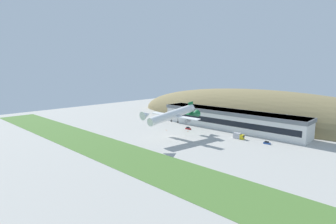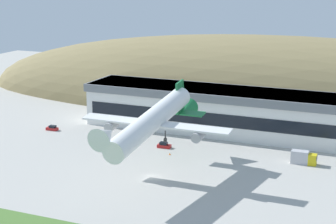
{
  "view_description": "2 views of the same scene",
  "coord_description": "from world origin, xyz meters",
  "px_view_note": "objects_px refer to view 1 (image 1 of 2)",
  "views": [
    {
      "loc": [
        106.67,
        -116.9,
        41.14
      ],
      "look_at": [
        -2.9,
        -1.69,
        15.53
      ],
      "focal_mm": 28.0,
      "sensor_mm": 36.0,
      "label": 1
    },
    {
      "loc": [
        52.7,
        -114.52,
        47.71
      ],
      "look_at": [
        2.31,
        4.48,
        15.32
      ],
      "focal_mm": 60.0,
      "sensor_mm": 36.0,
      "label": 2
    }
  ],
  "objects_px": {
    "service_car_0": "(153,121)",
    "service_car_2": "(267,143)",
    "traffic_cone_1": "(166,130)",
    "terminal_building": "(229,118)",
    "traffic_cone_0": "(188,131)",
    "fuel_truck": "(239,136)",
    "cargo_airplane": "(174,115)",
    "service_car_1": "(188,128)"
  },
  "relations": [
    {
      "from": "service_car_0",
      "to": "service_car_2",
      "type": "height_order",
      "value": "service_car_0"
    },
    {
      "from": "service_car_0",
      "to": "traffic_cone_1",
      "type": "relative_size",
      "value": 6.44
    },
    {
      "from": "terminal_building",
      "to": "service_car_2",
      "type": "height_order",
      "value": "terminal_building"
    },
    {
      "from": "traffic_cone_0",
      "to": "traffic_cone_1",
      "type": "bearing_deg",
      "value": -148.55
    },
    {
      "from": "service_car_2",
      "to": "traffic_cone_1",
      "type": "relative_size",
      "value": 6.51
    },
    {
      "from": "service_car_2",
      "to": "traffic_cone_1",
      "type": "xyz_separation_m",
      "value": [
        -64.29,
        -14.9,
        -0.34
      ]
    },
    {
      "from": "service_car_2",
      "to": "traffic_cone_1",
      "type": "height_order",
      "value": "service_car_2"
    },
    {
      "from": "terminal_building",
      "to": "fuel_truck",
      "type": "bearing_deg",
      "value": -47.63
    },
    {
      "from": "service_car_2",
      "to": "traffic_cone_0",
      "type": "xyz_separation_m",
      "value": [
        -51.54,
        -7.1,
        -0.34
      ]
    },
    {
      "from": "traffic_cone_0",
      "to": "traffic_cone_1",
      "type": "xyz_separation_m",
      "value": [
        -12.75,
        -7.8,
        0.0
      ]
    },
    {
      "from": "traffic_cone_0",
      "to": "cargo_airplane",
      "type": "bearing_deg",
      "value": -79.65
    },
    {
      "from": "service_car_2",
      "to": "traffic_cone_0",
      "type": "bearing_deg",
      "value": -172.15
    },
    {
      "from": "terminal_building",
      "to": "service_car_0",
      "type": "xyz_separation_m",
      "value": [
        -58.8,
        -18.69,
        -6.89
      ]
    },
    {
      "from": "service_car_0",
      "to": "service_car_2",
      "type": "bearing_deg",
      "value": -0.51
    },
    {
      "from": "cargo_airplane",
      "to": "service_car_1",
      "type": "xyz_separation_m",
      "value": [
        -7.15,
        22.98,
        -13.48
      ]
    },
    {
      "from": "cargo_airplane",
      "to": "traffic_cone_0",
      "type": "distance_m",
      "value": 22.84
    },
    {
      "from": "cargo_airplane",
      "to": "traffic_cone_1",
      "type": "height_order",
      "value": "cargo_airplane"
    },
    {
      "from": "fuel_truck",
      "to": "traffic_cone_1",
      "type": "xyz_separation_m",
      "value": [
        -46.96,
        -14.4,
        -1.32
      ]
    },
    {
      "from": "cargo_airplane",
      "to": "traffic_cone_1",
      "type": "xyz_separation_m",
      "value": [
        -16.01,
        10.06,
        -13.87
      ]
    },
    {
      "from": "traffic_cone_1",
      "to": "traffic_cone_0",
      "type": "bearing_deg",
      "value": 31.45
    },
    {
      "from": "service_car_1",
      "to": "traffic_cone_0",
      "type": "height_order",
      "value": "service_car_1"
    },
    {
      "from": "cargo_airplane",
      "to": "fuel_truck",
      "type": "xyz_separation_m",
      "value": [
        30.96,
        24.46,
        -12.55
      ]
    },
    {
      "from": "cargo_airplane",
      "to": "fuel_truck",
      "type": "distance_m",
      "value": 41.4
    },
    {
      "from": "terminal_building",
      "to": "traffic_cone_1",
      "type": "bearing_deg",
      "value": -129.82
    },
    {
      "from": "cargo_airplane",
      "to": "terminal_building",
      "type": "bearing_deg",
      "value": 74.07
    },
    {
      "from": "service_car_1",
      "to": "fuel_truck",
      "type": "height_order",
      "value": "fuel_truck"
    },
    {
      "from": "cargo_airplane",
      "to": "traffic_cone_0",
      "type": "relative_size",
      "value": 85.65
    },
    {
      "from": "terminal_building",
      "to": "fuel_truck",
      "type": "height_order",
      "value": "terminal_building"
    },
    {
      "from": "cargo_airplane",
      "to": "traffic_cone_0",
      "type": "xyz_separation_m",
      "value": [
        -3.26,
        17.85,
        -13.87
      ]
    },
    {
      "from": "cargo_airplane",
      "to": "service_car_0",
      "type": "bearing_deg",
      "value": 150.78
    },
    {
      "from": "service_car_1",
      "to": "service_car_2",
      "type": "relative_size",
      "value": 1.03
    },
    {
      "from": "traffic_cone_0",
      "to": "service_car_2",
      "type": "bearing_deg",
      "value": 7.85
    },
    {
      "from": "terminal_building",
      "to": "traffic_cone_1",
      "type": "distance_m",
      "value": 45.4
    },
    {
      "from": "terminal_building",
      "to": "fuel_truck",
      "type": "relative_size",
      "value": 16.26
    },
    {
      "from": "traffic_cone_0",
      "to": "service_car_0",
      "type": "bearing_deg",
      "value": 169.5
    },
    {
      "from": "service_car_0",
      "to": "traffic_cone_0",
      "type": "height_order",
      "value": "service_car_0"
    },
    {
      "from": "cargo_airplane",
      "to": "traffic_cone_0",
      "type": "height_order",
      "value": "cargo_airplane"
    },
    {
      "from": "terminal_building",
      "to": "service_car_0",
      "type": "distance_m",
      "value": 62.08
    },
    {
      "from": "service_car_0",
      "to": "traffic_cone_1",
      "type": "distance_m",
      "value": 33.96
    },
    {
      "from": "fuel_truck",
      "to": "traffic_cone_1",
      "type": "relative_size",
      "value": 11.24
    },
    {
      "from": "cargo_airplane",
      "to": "traffic_cone_1",
      "type": "distance_m",
      "value": 23.45
    },
    {
      "from": "service_car_2",
      "to": "traffic_cone_1",
      "type": "distance_m",
      "value": 65.99
    }
  ]
}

